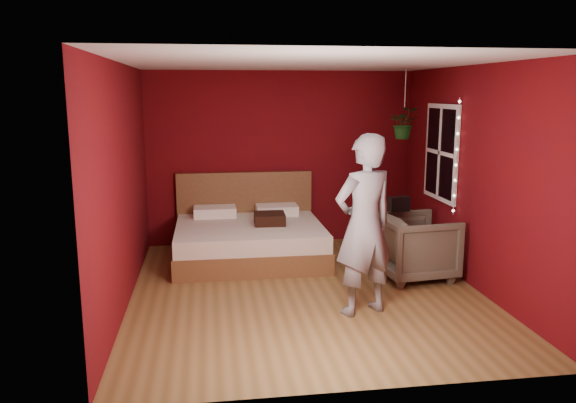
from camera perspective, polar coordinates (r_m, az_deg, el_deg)
The scene contains 10 objects.
floor at distance 6.64m, azimuth 1.82°, elevation -9.09°, with size 4.50×4.50×0.00m, color brown.
room_walls at distance 6.26m, azimuth 1.92°, elevation 5.48°, with size 4.04×4.54×2.62m.
window at distance 7.72m, azimuth 15.27°, elevation 4.81°, with size 0.05×0.97×1.27m.
fairy_lights at distance 7.23m, azimuth 16.73°, elevation 4.34°, with size 0.04×0.04×1.45m.
bed at distance 7.85m, azimuth -4.00°, elevation -3.71°, with size 2.02×1.72×1.11m.
person at distance 5.81m, azimuth 7.73°, elevation -2.43°, with size 0.69×0.45×1.89m, color slate.
armchair at distance 7.17m, azimuth 12.80°, elevation -4.48°, with size 0.85×0.88×0.80m, color #5C5848.
handbag at distance 7.26m, azimuth 11.20°, elevation -0.23°, with size 0.26×0.13×0.18m, color black.
throw_pillow at distance 7.71m, azimuth -1.88°, elevation -1.75°, with size 0.42×0.42×0.15m, color black.
hanging_plant at distance 7.82m, azimuth 11.70°, elevation 7.81°, with size 0.46×0.43×0.94m.
Camera 1 is at (-1.10, -6.14, 2.29)m, focal length 35.00 mm.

